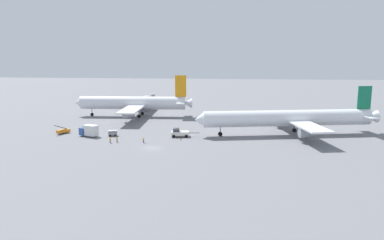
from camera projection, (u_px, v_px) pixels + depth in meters
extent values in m
plane|color=slate|center=(152.00, 148.00, 97.52)|extent=(600.00, 600.00, 0.00)
cylinder|color=silver|center=(133.00, 103.00, 147.60)|extent=(42.45, 7.66, 5.18)
cone|color=silver|center=(78.00, 102.00, 148.73)|extent=(3.08, 4.92, 4.76)
cone|color=silver|center=(188.00, 103.00, 146.48)|extent=(3.84, 4.35, 4.14)
cube|color=silver|center=(138.00, 105.00, 147.63)|extent=(9.17, 47.26, 0.44)
cube|color=silver|center=(181.00, 102.00, 146.52)|extent=(3.96, 13.17, 0.28)
cube|color=orange|center=(181.00, 86.00, 145.45)|extent=(4.41, 0.62, 8.49)
cylinder|color=#999EA3|center=(142.00, 105.00, 160.92)|extent=(4.35, 2.84, 2.60)
cylinder|color=#999EA3|center=(129.00, 114.00, 135.05)|extent=(4.35, 2.84, 2.60)
cylinder|color=slate|center=(139.00, 113.00, 144.71)|extent=(0.28, 0.28, 2.53)
cylinder|color=black|center=(139.00, 116.00, 144.93)|extent=(1.33, 0.63, 1.30)
cylinder|color=slate|center=(142.00, 111.00, 151.40)|extent=(0.28, 0.28, 2.53)
cylinder|color=black|center=(142.00, 114.00, 151.62)|extent=(1.33, 0.63, 1.30)
cylinder|color=slate|center=(92.00, 111.00, 149.07)|extent=(0.28, 0.28, 2.53)
cylinder|color=black|center=(92.00, 114.00, 149.29)|extent=(1.33, 0.63, 1.30)
cylinder|color=white|center=(288.00, 118.00, 113.26)|extent=(52.40, 15.91, 4.96)
cone|color=white|center=(199.00, 120.00, 110.51)|extent=(3.70, 5.05, 4.56)
cone|color=white|center=(371.00, 117.00, 115.98)|extent=(4.35, 4.64, 3.97)
cube|color=white|center=(296.00, 120.00, 113.65)|extent=(14.32, 38.76, 0.44)
cube|color=white|center=(364.00, 115.00, 115.65)|extent=(5.87, 13.38, 0.28)
cube|color=#14724C|center=(364.00, 98.00, 114.65)|extent=(4.38, 1.28, 7.22)
cylinder|color=#999EA3|center=(281.00, 120.00, 124.36)|extent=(4.65, 3.43, 2.60)
cylinder|color=#999EA3|center=(306.00, 133.00, 103.35)|extent=(4.65, 3.43, 2.60)
cylinder|color=slate|center=(303.00, 131.00, 110.87)|extent=(0.28, 0.28, 2.32)
cylinder|color=black|center=(303.00, 135.00, 111.07)|extent=(1.39, 0.81, 1.30)
cylinder|color=slate|center=(294.00, 127.00, 117.53)|extent=(0.28, 0.28, 2.32)
cylinder|color=black|center=(294.00, 130.00, 117.73)|extent=(1.39, 0.81, 1.30)
cylinder|color=slate|center=(220.00, 130.00, 111.74)|extent=(0.28, 0.28, 2.32)
cylinder|color=black|center=(220.00, 134.00, 111.94)|extent=(1.39, 0.81, 1.30)
cube|color=white|center=(180.00, 133.00, 111.04)|extent=(5.62, 3.52, 1.17)
cube|color=#333D47|center=(176.00, 130.00, 110.84)|extent=(2.18, 2.53, 0.90)
cylinder|color=#4C4C51|center=(194.00, 133.00, 111.07)|extent=(3.20, 0.60, 0.20)
sphere|color=orange|center=(176.00, 128.00, 110.73)|extent=(0.24, 0.24, 0.24)
cylinder|color=black|center=(174.00, 136.00, 109.69)|extent=(0.93, 0.41, 0.90)
cylinder|color=black|center=(174.00, 134.00, 112.53)|extent=(0.93, 0.41, 0.90)
cylinder|color=black|center=(186.00, 136.00, 109.74)|extent=(0.93, 0.41, 0.90)
cylinder|color=black|center=(186.00, 134.00, 112.58)|extent=(0.93, 0.41, 0.90)
cube|color=orange|center=(63.00, 131.00, 115.82)|extent=(3.62, 4.35, 0.90)
cube|color=black|center=(61.00, 127.00, 114.96)|extent=(2.80, 3.98, 1.83)
cylinder|color=black|center=(63.00, 133.00, 114.89)|extent=(0.48, 0.62, 0.60)
cylinder|color=black|center=(60.00, 133.00, 115.73)|extent=(0.48, 0.62, 0.60)
cylinder|color=black|center=(67.00, 132.00, 116.06)|extent=(0.48, 0.62, 0.60)
cylinder|color=black|center=(64.00, 132.00, 116.90)|extent=(0.48, 0.62, 0.60)
cube|color=gray|center=(113.00, 133.00, 111.96)|extent=(2.90, 2.12, 1.00)
cube|color=#B2B2B7|center=(113.00, 131.00, 111.82)|extent=(3.04, 2.22, 0.12)
cylinder|color=black|center=(110.00, 136.00, 111.26)|extent=(0.63, 0.35, 0.60)
cylinder|color=black|center=(110.00, 135.00, 112.62)|extent=(0.63, 0.35, 0.60)
cylinder|color=black|center=(115.00, 135.00, 111.48)|extent=(0.63, 0.35, 0.60)
cylinder|color=black|center=(115.00, 134.00, 112.84)|extent=(0.63, 0.35, 0.60)
cube|color=#2D5199|center=(84.00, 131.00, 112.33)|extent=(2.91, 3.02, 2.20)
cube|color=silver|center=(91.00, 130.00, 111.06)|extent=(4.78, 3.73, 3.20)
cylinder|color=black|center=(86.00, 136.00, 111.38)|extent=(0.63, 0.40, 0.60)
cylinder|color=black|center=(89.00, 135.00, 112.61)|extent=(0.63, 0.40, 0.60)
cylinder|color=black|center=(90.00, 136.00, 110.71)|extent=(0.63, 0.40, 0.60)
cylinder|color=black|center=(93.00, 135.00, 111.94)|extent=(0.63, 0.40, 0.60)
cylinder|color=#2D3351|center=(144.00, 141.00, 103.24)|extent=(0.28, 0.28, 0.78)
cylinder|color=orange|center=(144.00, 139.00, 103.12)|extent=(0.36, 0.36, 0.56)
sphere|color=beige|center=(144.00, 138.00, 103.06)|extent=(0.21, 0.21, 0.21)
cylinder|color=#F24C19|center=(143.00, 139.00, 102.95)|extent=(0.05, 0.05, 0.40)
cylinder|color=#4C4C51|center=(117.00, 141.00, 103.84)|extent=(0.28, 0.28, 0.84)
cylinder|color=orange|center=(117.00, 138.00, 103.71)|extent=(0.36, 0.36, 0.59)
sphere|color=brown|center=(117.00, 137.00, 103.64)|extent=(0.23, 0.23, 0.23)
cylinder|color=#F24C19|center=(116.00, 138.00, 103.93)|extent=(0.05, 0.05, 0.40)
cylinder|color=#4C4C51|center=(110.00, 142.00, 103.10)|extent=(0.28, 0.28, 0.82)
cylinder|color=orange|center=(110.00, 139.00, 102.98)|extent=(0.36, 0.36, 0.58)
sphere|color=tan|center=(110.00, 138.00, 102.91)|extent=(0.22, 0.22, 0.22)
cylinder|color=#F24C19|center=(111.00, 139.00, 102.98)|extent=(0.05, 0.05, 0.40)
cone|color=orange|center=(181.00, 139.00, 106.67)|extent=(0.40, 0.40, 0.60)
cube|color=black|center=(181.00, 140.00, 106.72)|extent=(0.44, 0.44, 0.04)
cylinder|color=#B7B7BC|center=(143.00, 100.00, 170.84)|extent=(6.80, 18.21, 3.20)
cylinder|color=#99999E|center=(151.00, 98.00, 179.24)|extent=(3.84, 3.84, 3.52)
cylinder|color=#595960|center=(150.00, 102.00, 178.65)|extent=(0.70, 0.70, 4.06)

